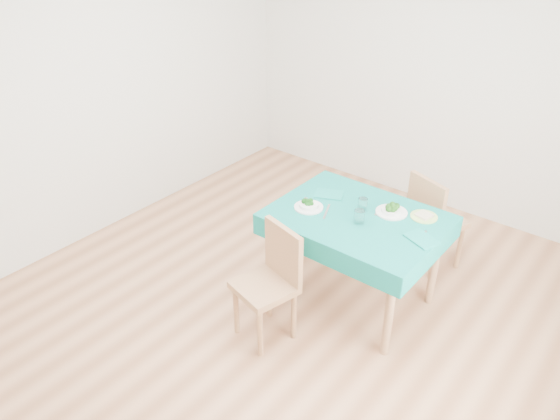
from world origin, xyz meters
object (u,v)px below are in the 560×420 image
Objects in this scene: chair_near at (264,283)px; bowl_far at (392,209)px; table at (354,259)px; side_plate at (424,217)px; chair_far at (438,216)px; bowl_near at (309,204)px.

bowl_far is (0.44, 0.91, 0.33)m from chair_near.
table is 0.61m from side_plate.
bowl_far is 0.23m from side_plate.
side_plate is at bearing 23.77° from bowl_far.
side_plate is (0.38, 0.28, 0.38)m from table.
chair_far is 0.72m from bowl_far.
bowl_far reaches higher than table.
bowl_far is (0.17, 0.18, 0.41)m from table.
chair_near is 4.32× the size of bowl_near.
chair_far is 4.12× the size of bowl_far.
chair_near reaches higher than table.
chair_far is at bearing 99.94° from side_plate.
bowl_near is (-0.62, -0.95, 0.32)m from chair_far.
chair_near is 0.68m from bowl_near.
chair_far is 1.18m from bowl_near.
side_plate is (0.10, -0.55, 0.29)m from chair_far.
bowl_near is (-0.34, -0.13, 0.41)m from table.
bowl_far is at bearing 31.78° from bowl_near.
chair_near reaches higher than side_plate.
chair_far reaches higher than bowl_near.
chair_far is at bearing 84.28° from chair_near.
side_plate is at bearing 36.21° from table.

